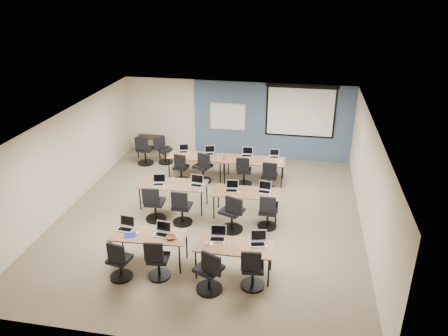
% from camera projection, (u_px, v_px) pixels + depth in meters
% --- Properties ---
extents(floor, '(8.00, 9.00, 0.02)m').
position_uv_depth(floor, '(210.00, 216.00, 11.85)').
color(floor, '#6B6354').
rests_on(floor, ground).
extents(ceiling, '(8.00, 9.00, 0.02)m').
position_uv_depth(ceiling, '(209.00, 121.00, 10.75)').
color(ceiling, white).
rests_on(ceiling, ground).
extents(wall_back, '(8.00, 0.04, 2.70)m').
position_uv_depth(wall_back, '(236.00, 119.00, 15.34)').
color(wall_back, beige).
rests_on(wall_back, ground).
extents(wall_front, '(8.00, 0.04, 2.70)m').
position_uv_depth(wall_front, '(152.00, 281.00, 7.26)').
color(wall_front, beige).
rests_on(wall_front, ground).
extents(wall_left, '(0.04, 9.00, 2.70)m').
position_uv_depth(wall_left, '(67.00, 160.00, 11.97)').
color(wall_left, beige).
rests_on(wall_left, ground).
extents(wall_right, '(0.04, 9.00, 2.70)m').
position_uv_depth(wall_right, '(370.00, 184.00, 10.64)').
color(wall_right, beige).
rests_on(wall_right, ground).
extents(blue_accent_panel, '(5.50, 0.04, 2.70)m').
position_uv_depth(blue_accent_panel, '(272.00, 122.00, 15.11)').
color(blue_accent_panel, '#3D5977').
rests_on(blue_accent_panel, wall_back).
extents(whiteboard, '(1.28, 0.03, 0.98)m').
position_uv_depth(whiteboard, '(228.00, 117.00, 15.29)').
color(whiteboard, silver).
rests_on(whiteboard, wall_back).
extents(projector_screen, '(2.40, 0.10, 1.82)m').
position_uv_depth(projector_screen, '(301.00, 108.00, 14.68)').
color(projector_screen, black).
rests_on(projector_screen, wall_back).
extents(training_table_front_left, '(1.69, 0.70, 0.73)m').
position_uv_depth(training_table_front_left, '(149.00, 236.00, 9.72)').
color(training_table_front_left, olive).
rests_on(training_table_front_left, floor).
extents(training_table_front_right, '(1.67, 0.70, 0.73)m').
position_uv_depth(training_table_front_right, '(234.00, 248.00, 9.30)').
color(training_table_front_right, '#9A7343').
rests_on(training_table_front_right, floor).
extents(training_table_mid_left, '(1.86, 0.78, 0.73)m').
position_uv_depth(training_table_mid_left, '(173.00, 185.00, 12.06)').
color(training_table_mid_left, brown).
rests_on(training_table_mid_left, floor).
extents(training_table_mid_right, '(1.77, 0.74, 0.73)m').
position_uv_depth(training_table_mid_right, '(246.00, 193.00, 11.61)').
color(training_table_mid_right, '#915B37').
rests_on(training_table_mid_right, floor).
extents(training_table_back_left, '(1.79, 0.74, 0.73)m').
position_uv_depth(training_table_back_left, '(196.00, 157.00, 13.92)').
color(training_table_back_left, olive).
rests_on(training_table_back_left, floor).
extents(training_table_back_right, '(1.89, 0.79, 0.73)m').
position_uv_depth(training_table_back_right, '(254.00, 161.00, 13.60)').
color(training_table_back_right, '#A56F43').
rests_on(training_table_back_right, floor).
extents(laptop_0, '(0.36, 0.31, 0.27)m').
position_uv_depth(laptop_0, '(126.00, 226.00, 9.89)').
color(laptop_0, '#B8B8B8').
rests_on(laptop_0, training_table_front_left).
extents(mouse_0, '(0.07, 0.10, 0.03)m').
position_uv_depth(mouse_0, '(137.00, 233.00, 9.74)').
color(mouse_0, white).
rests_on(mouse_0, training_table_front_left).
extents(task_chair_0, '(0.49, 0.49, 0.98)m').
position_uv_depth(task_chair_0, '(119.00, 264.00, 9.26)').
color(task_chair_0, black).
rests_on(task_chair_0, floor).
extents(laptop_1, '(0.35, 0.29, 0.26)m').
position_uv_depth(laptop_1, '(163.00, 231.00, 9.69)').
color(laptop_1, silver).
rests_on(laptop_1, training_table_front_left).
extents(mouse_1, '(0.07, 0.10, 0.03)m').
position_uv_depth(mouse_1, '(176.00, 237.00, 9.57)').
color(mouse_1, white).
rests_on(mouse_1, training_table_front_left).
extents(task_chair_1, '(0.50, 0.50, 0.98)m').
position_uv_depth(task_chair_1, '(157.00, 263.00, 9.29)').
color(task_chair_1, black).
rests_on(task_chair_1, floor).
extents(laptop_2, '(0.35, 0.30, 0.27)m').
position_uv_depth(laptop_2, '(218.00, 236.00, 9.53)').
color(laptop_2, '#9D9EAA').
rests_on(laptop_2, training_table_front_right).
extents(mouse_2, '(0.08, 0.10, 0.03)m').
position_uv_depth(mouse_2, '(224.00, 243.00, 9.35)').
color(mouse_2, white).
rests_on(mouse_2, training_table_front_right).
extents(task_chair_2, '(0.60, 0.56, 1.03)m').
position_uv_depth(task_chair_2, '(209.00, 274.00, 8.88)').
color(task_chair_2, black).
rests_on(task_chair_2, floor).
extents(laptop_3, '(0.35, 0.30, 0.26)m').
position_uv_depth(laptop_3, '(258.00, 241.00, 9.35)').
color(laptop_3, silver).
rests_on(laptop_3, training_table_front_right).
extents(mouse_3, '(0.06, 0.10, 0.03)m').
position_uv_depth(mouse_3, '(266.00, 246.00, 9.24)').
color(mouse_3, white).
rests_on(mouse_3, training_table_front_right).
extents(task_chair_3, '(0.51, 0.51, 0.99)m').
position_uv_depth(task_chair_3, '(252.00, 272.00, 8.99)').
color(task_chair_3, black).
rests_on(task_chair_3, floor).
extents(laptop_4, '(0.35, 0.29, 0.26)m').
position_uv_depth(laptop_4, '(159.00, 182.00, 11.99)').
color(laptop_4, '#B2B2B2').
rests_on(laptop_4, training_table_mid_left).
extents(mouse_4, '(0.07, 0.10, 0.04)m').
position_uv_depth(mouse_4, '(164.00, 187.00, 11.80)').
color(mouse_4, white).
rests_on(mouse_4, training_table_mid_left).
extents(task_chair_4, '(0.55, 0.55, 1.02)m').
position_uv_depth(task_chair_4, '(154.00, 206.00, 11.49)').
color(task_chair_4, black).
rests_on(task_chair_4, floor).
extents(laptop_5, '(0.36, 0.30, 0.27)m').
position_uv_depth(laptop_5, '(196.00, 183.00, 11.94)').
color(laptop_5, silver).
rests_on(laptop_5, training_table_mid_left).
extents(mouse_5, '(0.07, 0.10, 0.03)m').
position_uv_depth(mouse_5, '(200.00, 191.00, 11.62)').
color(mouse_5, white).
rests_on(mouse_5, training_table_mid_left).
extents(task_chair_5, '(0.53, 0.53, 1.01)m').
position_uv_depth(task_chair_5, '(182.00, 210.00, 11.33)').
color(task_chair_5, black).
rests_on(task_chair_5, floor).
extents(laptop_6, '(0.34, 0.29, 0.26)m').
position_uv_depth(laptop_6, '(232.00, 188.00, 11.66)').
color(laptop_6, silver).
rests_on(laptop_6, training_table_mid_right).
extents(mouse_6, '(0.09, 0.12, 0.04)m').
position_uv_depth(mouse_6, '(239.00, 192.00, 11.57)').
color(mouse_6, white).
rests_on(mouse_6, training_table_mid_right).
extents(task_chair_6, '(0.61, 0.58, 1.05)m').
position_uv_depth(task_chair_6, '(232.00, 216.00, 11.00)').
color(task_chair_6, black).
rests_on(task_chair_6, floor).
extents(laptop_7, '(0.34, 0.29, 0.26)m').
position_uv_depth(laptop_7, '(265.00, 189.00, 11.59)').
color(laptop_7, '#B2B2B5').
rests_on(laptop_7, training_table_mid_right).
extents(mouse_7, '(0.06, 0.10, 0.03)m').
position_uv_depth(mouse_7, '(275.00, 195.00, 11.38)').
color(mouse_7, white).
rests_on(mouse_7, training_table_mid_right).
extents(task_chair_7, '(0.50, 0.50, 0.98)m').
position_uv_depth(task_chair_7, '(267.00, 215.00, 11.14)').
color(task_chair_7, black).
rests_on(task_chair_7, floor).
extents(laptop_8, '(0.31, 0.27, 0.24)m').
position_uv_depth(laptop_8, '(183.00, 150.00, 14.18)').
color(laptop_8, '#B3B3BC').
rests_on(laptop_8, training_table_back_left).
extents(mouse_8, '(0.06, 0.09, 0.03)m').
position_uv_depth(mouse_8, '(189.00, 153.00, 14.07)').
color(mouse_8, white).
rests_on(mouse_8, training_table_back_left).
extents(task_chair_8, '(0.46, 0.46, 0.95)m').
position_uv_depth(task_chair_8, '(181.00, 170.00, 13.74)').
color(task_chair_8, black).
rests_on(task_chair_8, floor).
extents(laptop_9, '(0.33, 0.28, 0.25)m').
position_uv_depth(laptop_9, '(209.00, 152.00, 14.02)').
color(laptop_9, '#A8A8AE').
rests_on(laptop_9, training_table_back_left).
extents(mouse_9, '(0.07, 0.10, 0.03)m').
position_uv_depth(mouse_9, '(218.00, 157.00, 13.77)').
color(mouse_9, white).
rests_on(mouse_9, training_table_back_left).
extents(task_chair_9, '(0.58, 0.54, 1.02)m').
position_uv_depth(task_chair_9, '(203.00, 170.00, 13.66)').
color(task_chair_9, black).
rests_on(task_chair_9, floor).
extents(laptop_10, '(0.34, 0.29, 0.26)m').
position_uv_depth(laptop_10, '(247.00, 154.00, 13.89)').
color(laptop_10, '#B0B0B8').
rests_on(laptop_10, training_table_back_right).
extents(mouse_10, '(0.09, 0.11, 0.04)m').
position_uv_depth(mouse_10, '(248.00, 158.00, 13.73)').
color(mouse_10, white).
rests_on(mouse_10, training_table_back_right).
extents(task_chair_10, '(0.49, 0.49, 0.98)m').
position_uv_depth(task_chair_10, '(244.00, 174.00, 13.44)').
color(task_chair_10, black).
rests_on(task_chair_10, floor).
extents(laptop_11, '(0.31, 0.26, 0.24)m').
position_uv_depth(laptop_11, '(274.00, 155.00, 13.78)').
color(laptop_11, '#AAABAF').
rests_on(laptop_11, training_table_back_right).
extents(mouse_11, '(0.06, 0.10, 0.03)m').
position_uv_depth(mouse_11, '(281.00, 161.00, 13.48)').
color(mouse_11, white).
rests_on(mouse_11, training_table_back_right).
extents(task_chair_11, '(0.51, 0.51, 0.99)m').
position_uv_depth(task_chair_11, '(269.00, 179.00, 13.07)').
color(task_chair_11, black).
rests_on(task_chair_11, floor).
extents(blue_mousepad, '(0.31, 0.28, 0.01)m').
position_uv_depth(blue_mousepad, '(130.00, 235.00, 9.65)').
color(blue_mousepad, navy).
rests_on(blue_mousepad, training_table_front_left).
extents(snack_bowl, '(0.27, 0.27, 0.05)m').
position_uv_depth(snack_bowl, '(171.00, 237.00, 9.54)').
color(snack_bowl, brown).
rests_on(snack_bowl, training_table_front_left).
extents(snack_plate, '(0.19, 0.19, 0.01)m').
position_uv_depth(snack_plate, '(209.00, 244.00, 9.35)').
color(snack_plate, white).
rests_on(snack_plate, training_table_front_right).
extents(coffee_cup, '(0.08, 0.08, 0.07)m').
position_uv_depth(coffee_cup, '(208.00, 243.00, 9.29)').
color(coffee_cup, white).
rests_on(coffee_cup, snack_plate).
extents(utility_table, '(0.93, 0.52, 0.75)m').
position_uv_depth(utility_table, '(150.00, 139.00, 15.50)').
color(utility_table, black).
rests_on(utility_table, floor).
extents(spare_chair_a, '(0.59, 0.51, 0.99)m').
position_uv_depth(spare_chair_a, '(164.00, 152.00, 15.04)').
color(spare_chair_a, black).
rests_on(spare_chair_a, floor).
extents(spare_chair_b, '(0.56, 0.56, 1.04)m').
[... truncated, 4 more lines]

